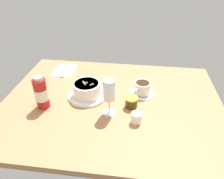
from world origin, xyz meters
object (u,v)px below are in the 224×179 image
at_px(cutlery_setting, 64,71).
at_px(jam_jar, 131,102).
at_px(wine_glass, 109,92).
at_px(sauce_bottle_red, 41,93).
at_px(porridge_bowl, 87,90).
at_px(creamer_jug, 136,118).
at_px(coffee_cup, 142,89).

distance_m(cutlery_setting, jam_jar, 0.54).
xyz_separation_m(cutlery_setting, wine_glass, (-0.34, 0.37, 0.12)).
distance_m(jam_jar, sauce_bottle_red, 0.43).
bearing_deg(sauce_bottle_red, jam_jar, -172.71).
relative_size(porridge_bowl, cutlery_setting, 1.17).
distance_m(creamer_jug, sauce_bottle_red, 0.46).
bearing_deg(jam_jar, creamer_jug, 103.77).
relative_size(creamer_jug, jam_jar, 0.92).
distance_m(porridge_bowl, jam_jar, 0.24).
xyz_separation_m(coffee_cup, sauce_bottle_red, (0.47, 0.17, 0.04)).
bearing_deg(wine_glass, jam_jar, -148.24).
relative_size(porridge_bowl, coffee_cup, 1.49).
bearing_deg(jam_jar, coffee_cup, -113.23).
xyz_separation_m(creamer_jug, sauce_bottle_red, (0.45, -0.06, 0.05)).
distance_m(cutlery_setting, creamer_jug, 0.63).
distance_m(porridge_bowl, coffee_cup, 0.29).
bearing_deg(porridge_bowl, jam_jar, 166.75).
bearing_deg(wine_glass, coffee_cup, -129.90).
relative_size(coffee_cup, wine_glass, 0.74).
bearing_deg(jam_jar, wine_glass, 31.76).
relative_size(porridge_bowl, jam_jar, 3.22).
xyz_separation_m(porridge_bowl, wine_glass, (-0.13, 0.11, 0.08)).
xyz_separation_m(wine_glass, sauce_bottle_red, (0.33, -0.01, -0.04)).
relative_size(porridge_bowl, sauce_bottle_red, 1.18).
relative_size(cutlery_setting, creamer_jug, 2.99).
bearing_deg(sauce_bottle_red, porridge_bowl, -150.53).
bearing_deg(creamer_jug, sauce_bottle_red, -6.98).
relative_size(cutlery_setting, sauce_bottle_red, 1.02).
distance_m(coffee_cup, sauce_bottle_red, 0.50).
distance_m(porridge_bowl, wine_glass, 0.19).
distance_m(coffee_cup, wine_glass, 0.25).
bearing_deg(coffee_cup, cutlery_setting, -21.41).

